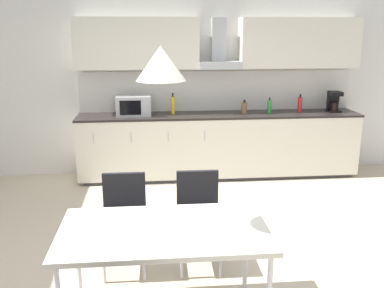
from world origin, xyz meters
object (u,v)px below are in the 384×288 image
(bottle_green, at_px, (269,106))
(chair_far_left, at_px, (124,213))
(bottle_yellow, at_px, (173,105))
(pendant_lamp, at_px, (161,63))
(microwave, at_px, (134,106))
(chair_far_right, at_px, (198,210))
(dining_table, at_px, (164,235))
(bottle_red, at_px, (300,104))
(coffee_maker, at_px, (334,101))
(bottle_brown, at_px, (244,108))

(bottle_green, height_order, chair_far_left, bottle_green)
(bottle_yellow, height_order, pendant_lamp, pendant_lamp)
(microwave, relative_size, chair_far_left, 0.55)
(pendant_lamp, bearing_deg, chair_far_right, 67.34)
(pendant_lamp, bearing_deg, microwave, 95.60)
(dining_table, bearing_deg, bottle_red, 57.35)
(bottle_green, relative_size, chair_far_right, 0.26)
(bottle_green, bearing_deg, microwave, 179.98)
(bottle_red, bearing_deg, bottle_green, -173.45)
(microwave, distance_m, bottle_yellow, 0.56)
(bottle_red, height_order, dining_table, bottle_red)
(dining_table, bearing_deg, microwave, 95.60)
(coffee_maker, distance_m, pendant_lamp, 4.25)
(chair_far_left, bearing_deg, bottle_yellow, 77.21)
(bottle_brown, bearing_deg, bottle_yellow, 176.28)
(bottle_red, bearing_deg, bottle_yellow, 179.85)
(bottle_yellow, distance_m, chair_far_left, 2.61)
(bottle_brown, height_order, bottle_red, bottle_red)
(microwave, xyz_separation_m, pendant_lamp, (0.32, -3.23, 0.82))
(bottle_yellow, bearing_deg, coffee_maker, -0.78)
(bottle_red, relative_size, pendant_lamp, 0.81)
(bottle_red, bearing_deg, bottle_brown, -175.81)
(bottle_yellow, relative_size, chair_far_left, 0.35)
(bottle_brown, distance_m, bottle_yellow, 1.03)
(microwave, relative_size, bottle_red, 1.85)
(dining_table, xyz_separation_m, chair_far_right, (0.33, 0.79, -0.17))
(pendant_lamp, bearing_deg, chair_far_left, 112.56)
(coffee_maker, bearing_deg, chair_far_right, -132.71)
(microwave, relative_size, bottle_brown, 2.47)
(bottle_red, distance_m, pendant_lamp, 3.99)
(coffee_maker, distance_m, bottle_green, 0.98)
(chair_far_right, distance_m, pendant_lamp, 1.61)
(dining_table, bearing_deg, pendant_lamp, 116.57)
(microwave, xyz_separation_m, bottle_green, (1.95, -0.00, -0.04))
(bottle_red, bearing_deg, chair_far_right, -125.44)
(bottle_red, height_order, chair_far_right, bottle_red)
(bottle_red, distance_m, chair_far_left, 3.52)
(bottle_red, xyz_separation_m, pendant_lamp, (-2.10, -3.28, 0.85))
(microwave, xyz_separation_m, dining_table, (0.32, -3.23, -0.37))
(coffee_maker, bearing_deg, bottle_green, -178.42)
(bottle_brown, height_order, bottle_yellow, bottle_yellow)
(bottle_red, height_order, pendant_lamp, pendant_lamp)
(bottle_brown, relative_size, bottle_yellow, 0.64)
(bottle_brown, xyz_separation_m, chair_far_left, (-1.59, -2.43, -0.49))
(microwave, relative_size, bottle_green, 2.14)
(bottle_green, xyz_separation_m, pendant_lamp, (-1.63, -3.23, 0.86))
(pendant_lamp, bearing_deg, bottle_yellow, 85.89)
(pendant_lamp, bearing_deg, dining_table, -63.43)
(coffee_maker, relative_size, bottle_brown, 1.54)
(coffee_maker, bearing_deg, pendant_lamp, -128.66)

